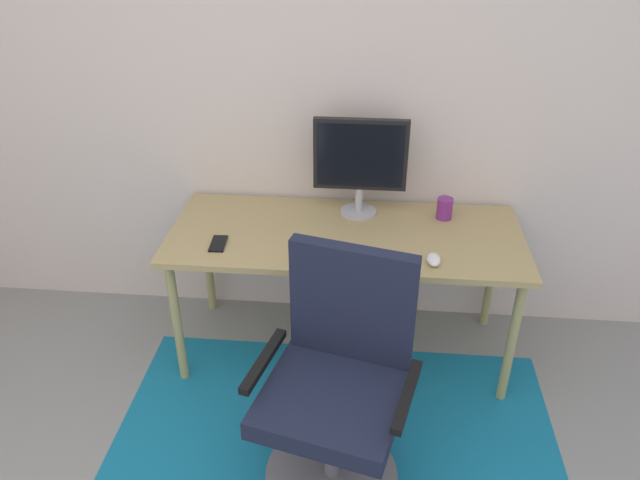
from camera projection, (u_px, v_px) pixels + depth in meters
wall_back at (309, 83)px, 2.96m from camera, size 6.00×0.10×2.60m
area_rug at (333, 460)px, 2.60m from camera, size 1.96×1.48×0.01m
desk at (345, 244)px, 2.91m from camera, size 1.68×0.70×0.71m
monitor at (360, 159)px, 2.91m from camera, size 0.45×0.18×0.49m
keyboard at (353, 259)px, 2.66m from camera, size 0.43×0.13×0.02m
computer_mouse at (434, 259)px, 2.64m from camera, size 0.06×0.10×0.03m
coffee_cup at (445, 208)px, 2.98m from camera, size 0.08×0.08×0.11m
cell_phone at (218, 244)px, 2.78m from camera, size 0.08×0.14×0.01m
office_chair at (337, 396)px, 2.36m from camera, size 0.67×0.63×1.00m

